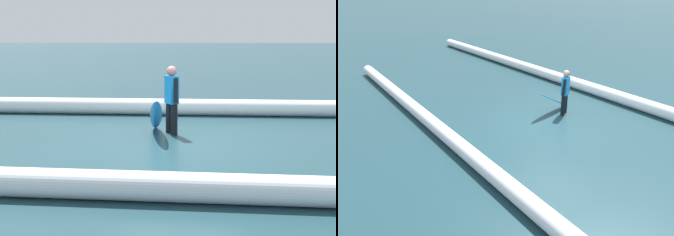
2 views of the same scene
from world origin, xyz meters
TOP-DOWN VIEW (x-y plane):
  - ground_plane at (0.00, 0.00)m, footprint 149.65×149.65m
  - surfer at (0.15, -0.98)m, footprint 0.33×0.54m
  - surfboard at (0.49, -0.81)m, footprint 0.35×1.64m
  - wave_crest_foreground at (2.92, -3.47)m, footprint 19.45×1.41m
  - wave_crest_midground at (-1.46, 3.27)m, footprint 21.45×2.07m

SIDE VIEW (x-z plane):
  - ground_plane at x=0.00m, z-range 0.00..0.00m
  - wave_crest_midground at x=-1.46m, z-range 0.00..0.41m
  - wave_crest_foreground at x=2.92m, z-range 0.00..0.44m
  - surfboard at x=0.49m, z-range -0.02..0.90m
  - surfer at x=0.15m, z-range 0.09..1.59m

